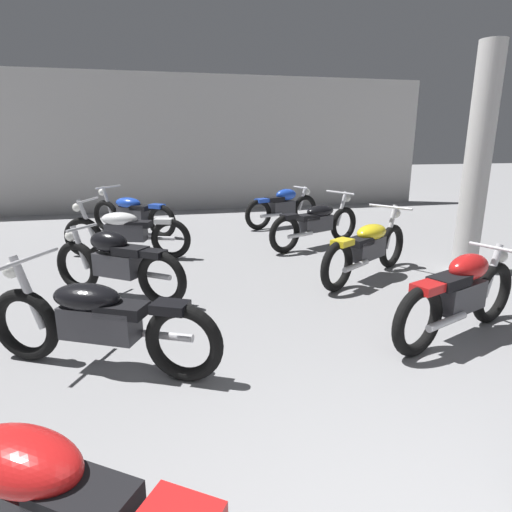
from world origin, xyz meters
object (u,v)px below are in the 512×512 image
support_pillar (477,163)px  motorcycle_left_row_3 (125,231)px  motorcycle_left_row_2 (116,263)px  motorcycle_left_row_4 (132,213)px  motorcycle_right_row_1 (460,294)px  motorcycle_right_row_2 (368,247)px  motorcycle_right_row_3 (317,223)px  motorcycle_right_row_4 (283,206)px  motorcycle_left_row_0 (43,506)px  motorcycle_left_row_1 (98,320)px

support_pillar → motorcycle_left_row_3: support_pillar is taller
motorcycle_left_row_2 → motorcycle_left_row_4: (0.02, 3.82, -0.01)m
motorcycle_left_row_3 → motorcycle_right_row_1: bearing=-48.9°
motorcycle_right_row_2 → motorcycle_left_row_2: bearing=-179.4°
motorcycle_right_row_2 → motorcycle_right_row_3: same height
motorcycle_right_row_3 → motorcycle_right_row_4: (-0.05, 1.96, 0.01)m
support_pillar → motorcycle_left_row_0: support_pillar is taller
support_pillar → motorcycle_left_row_4: (-4.98, 3.79, -1.15)m
motorcycle_right_row_2 → motorcycle_left_row_0: bearing=-132.4°
motorcycle_left_row_4 → motorcycle_right_row_4: size_ratio=0.92×
motorcycle_left_row_2 → motorcycle_right_row_3: motorcycle_right_row_3 is taller
motorcycle_right_row_1 → motorcycle_right_row_3: motorcycle_right_row_3 is taller
motorcycle_right_row_1 → motorcycle_right_row_4: bearing=90.7°
support_pillar → motorcycle_left_row_3: bearing=159.0°
motorcycle_left_row_1 → motorcycle_right_row_4: 6.56m
motorcycle_left_row_0 → motorcycle_left_row_2: size_ratio=1.12×
support_pillar → motorcycle_right_row_3: support_pillar is taller
motorcycle_right_row_1 → motorcycle_right_row_2: 1.95m
motorcycle_left_row_1 → motorcycle_right_row_2: same height
motorcycle_right_row_4 → motorcycle_left_row_0: bearing=-113.6°
motorcycle_left_row_0 → motorcycle_right_row_3: (3.37, 5.63, 0.00)m
motorcycle_left_row_1 → motorcycle_left_row_3: size_ratio=0.95×
motorcycle_right_row_4 → motorcycle_left_row_1: bearing=-120.3°
motorcycle_left_row_1 → motorcycle_right_row_4: bearing=59.7°
motorcycle_left_row_0 → motorcycle_left_row_4: same height
motorcycle_right_row_4 → motorcycle_left_row_3: bearing=-149.4°
motorcycle_left_row_1 → motorcycle_right_row_3: same height
motorcycle_left_row_4 → motorcycle_left_row_0: bearing=-90.3°
motorcycle_left_row_4 → motorcycle_left_row_1: bearing=-90.4°
motorcycle_right_row_3 → motorcycle_left_row_2: bearing=-149.9°
motorcycle_left_row_3 → motorcycle_right_row_4: 3.83m
motorcycle_left_row_0 → motorcycle_right_row_4: 8.29m
motorcycle_right_row_1 → motorcycle_right_row_3: size_ratio=0.92×
motorcycle_left_row_3 → motorcycle_left_row_4: same height
motorcycle_left_row_0 → motorcycle_right_row_2: size_ratio=0.99×
motorcycle_left_row_1 → support_pillar: bearing=19.7°
motorcycle_left_row_0 → motorcycle_right_row_1: 3.82m
motorcycle_left_row_3 → motorcycle_right_row_2: same height
motorcycle_left_row_4 → motorcycle_right_row_4: (3.27, 0.08, 0.01)m
motorcycle_left_row_2 → motorcycle_right_row_4: size_ratio=0.87×
motorcycle_left_row_2 → motorcycle_right_row_3: size_ratio=0.81×
motorcycle_right_row_2 → motorcycle_right_row_3: bearing=91.0°
support_pillar → motorcycle_right_row_4: size_ratio=1.69×
support_pillar → motorcycle_left_row_3: size_ratio=1.53×
motorcycle_right_row_2 → motorcycle_right_row_4: bearing=91.3°
motorcycle_right_row_2 → motorcycle_right_row_4: size_ratio=0.99×
motorcycle_left_row_2 → motorcycle_left_row_3: 1.95m
motorcycle_left_row_2 → motorcycle_right_row_1: 3.87m
motorcycle_right_row_3 → motorcycle_right_row_4: motorcycle_right_row_3 is taller
motorcycle_left_row_2 → motorcycle_right_row_1: (3.37, -1.91, 0.00)m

